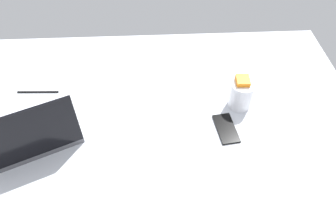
{
  "coord_description": "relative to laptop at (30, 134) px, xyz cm",
  "views": [
    {
      "loc": [
        -10.04,
        65.14,
        109.71
      ],
      "look_at": [
        -14.04,
        -12.23,
        24.0
      ],
      "focal_mm": 33.83,
      "sensor_mm": 36.0,
      "label": 1
    }
  ],
  "objects": [
    {
      "name": "charger_cable",
      "position": [
        4.04,
        -25.48,
        -4.11
      ],
      "size": [
        17.01,
        1.35,
        0.6
      ],
      "primitive_type": "cube",
      "rotation": [
        0.0,
        0.0,
        -0.04
      ],
      "color": "black",
      "rests_on": "bed_mattress"
    },
    {
      "name": "laptop",
      "position": [
        0.0,
        0.0,
        0.0
      ],
      "size": [
        39.46,
        34.32,
        23.0
      ],
      "rotation": [
        0.0,
        0.0,
        0.41
      ],
      "color": "#4C4C51",
      "rests_on": "bed_mattress"
    },
    {
      "name": "cell_phone",
      "position": [
        -70.28,
        -2.12,
        -4.01
      ],
      "size": [
        8.55,
        14.76,
        0.8
      ],
      "primitive_type": "cube",
      "rotation": [
        0.0,
        0.0,
        3.27
      ],
      "color": "black",
      "rests_on": "bed_mattress"
    },
    {
      "name": "bed_mattress",
      "position": [
        -34.85,
        5.81,
        -13.41
      ],
      "size": [
        180.0,
        140.0,
        18.0
      ],
      "primitive_type": "cube",
      "color": "#B7BCC6",
      "rests_on": "ground"
    },
    {
      "name": "snack_cup",
      "position": [
        -77.61,
        -14.48,
        1.64
      ],
      "size": [
        9.0,
        9.0,
        13.28
      ],
      "color": "silver",
      "rests_on": "bed_mattress"
    }
  ]
}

